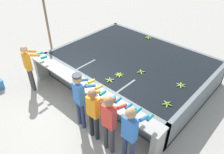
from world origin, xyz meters
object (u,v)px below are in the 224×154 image
Objects in this scene: worker_0 at (29,64)px; worker_2 at (94,110)px; banana_bunch_floating_4 at (181,85)px; worker_3 at (110,119)px; banana_bunch_ledge_0 at (89,84)px; knife_0 at (77,78)px; banana_bunch_floating_5 at (110,80)px; support_post_left at (46,17)px; banana_bunch_floating_1 at (148,38)px; worker_4 at (130,131)px; worker_1 at (80,96)px; banana_bunch_floating_0 at (167,104)px; banana_bunch_floating_2 at (119,75)px; banana_bunch_floating_3 at (141,72)px.

worker_2 is (3.00, -0.00, -0.03)m from worker_0.
worker_3 is at bearing -101.78° from banana_bunch_floating_4.
banana_bunch_ledge_0 reaches higher than knife_0.
worker_2 is 5.03× the size of knife_0.
support_post_left is (-4.03, 0.67, 0.70)m from banana_bunch_floating_5.
knife_0 is (-0.50, -0.03, -0.01)m from banana_bunch_ledge_0.
banana_bunch_floating_1 is 3.69m from banana_bunch_ledge_0.
worker_4 is 2.05m from banana_bunch_floating_5.
banana_bunch_floating_5 is at bearing 92.13° from worker_1.
banana_bunch_floating_0 is 0.98× the size of banana_bunch_floating_2.
knife_0 is at bearing 145.76° from worker_1.
support_post_left is at bearing 175.67° from banana_bunch_floating_0.
worker_2 is 1.31m from banana_bunch_floating_5.
banana_bunch_floating_3 and banana_bunch_floating_4 have the same top height.
worker_1 is at bearing -124.53° from banana_bunch_floating_4.
worker_4 is 2.47m from banana_bunch_floating_3.
worker_4 is at bearing -88.69° from banana_bunch_floating_4.
worker_0 is at bearing 179.31° from worker_3.
banana_bunch_ledge_0 is (-2.05, -0.78, 0.00)m from banana_bunch_floating_0.
banana_bunch_floating_4 is (-0.12, 0.94, -0.00)m from banana_bunch_floating_0.
banana_bunch_floating_0 is 1.16× the size of banana_bunch_floating_3.
worker_3 reaches higher than banana_bunch_floating_0.
banana_bunch_floating_5 is (-1.69, 1.16, -0.12)m from worker_4.
banana_bunch_floating_2 is at bearing 136.94° from worker_4.
banana_bunch_floating_3 is at bearing 64.74° from banana_bunch_ledge_0.
worker_3 is 0.55m from worker_4.
worker_0 is 5.78× the size of banana_bunch_floating_2.
banana_bunch_floating_3 is 1.65m from banana_bunch_ledge_0.
banana_bunch_floating_4 is at bearing -38.37° from banana_bunch_floating_1.
worker_0 is 3.55m from worker_3.
worker_1 is 1.65m from worker_4.
banana_bunch_floating_1 is 1.00× the size of banana_bunch_floating_5.
worker_2 is 6.66× the size of banana_bunch_floating_3.
knife_0 is at bearing 20.19° from worker_0.
worker_3 is 2.04m from knife_0.
banana_bunch_floating_3 is at bearing -169.78° from banana_bunch_floating_4.
banana_bunch_floating_2 is 0.89× the size of knife_0.
worker_4 is 6.15× the size of banana_bunch_floating_5.
banana_bunch_floating_2 is 1.01× the size of banana_bunch_floating_5.
worker_3 is (0.55, -0.04, 0.09)m from worker_2.
worker_3 is at bearing -18.32° from knife_0.
support_post_left is (-3.21, -2.44, 0.70)m from banana_bunch_floating_1.
support_post_left is (-4.07, 1.81, 0.56)m from worker_1.
worker_3 is at bearing -55.23° from banana_bunch_floating_2.
banana_bunch_floating_0 is 5.84m from support_post_left.
worker_4 is at bearing -17.80° from support_post_left.
worker_3 reaches higher than knife_0.
banana_bunch_floating_0 is at bearing 38.70° from worker_1.
worker_3 reaches higher than banana_bunch_floating_4.
banana_bunch_floating_0 is 1.77m from banana_bunch_floating_5.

